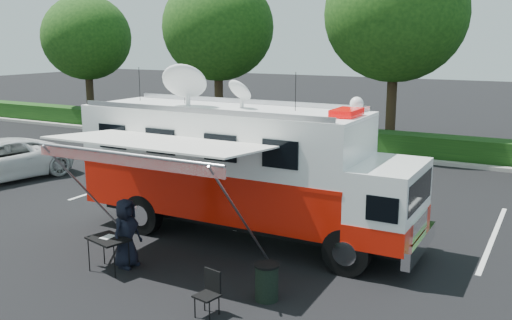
# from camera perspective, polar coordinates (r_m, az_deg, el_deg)

# --- Properties ---
(ground_plane) EXTENTS (120.00, 120.00, 0.00)m
(ground_plane) POSITION_cam_1_polar(r_m,az_deg,el_deg) (14.57, -0.95, -7.69)
(ground_plane) COLOR black
(ground_plane) RESTS_ON ground
(back_border) EXTENTS (60.00, 6.14, 8.87)m
(back_border) POSITION_cam_1_polar(r_m,az_deg,el_deg) (25.46, 16.17, 11.80)
(back_border) COLOR #9E998E
(back_border) RESTS_ON ground_plane
(stall_lines) EXTENTS (24.12, 5.50, 0.01)m
(stall_lines) POSITION_cam_1_polar(r_m,az_deg,el_deg) (17.32, 2.51, -4.45)
(stall_lines) COLOR silver
(stall_lines) RESTS_ON ground_plane
(command_truck) EXTENTS (8.65, 2.38, 4.15)m
(command_truck) POSITION_cam_1_polar(r_m,az_deg,el_deg) (14.10, -1.24, -0.83)
(command_truck) COLOR black
(command_truck) RESTS_ON ground_plane
(awning) EXTENTS (4.72, 2.45, 2.85)m
(awning) POSITION_cam_1_polar(r_m,az_deg,el_deg) (12.35, -10.12, 1.35)
(awning) COLOR silver
(awning) RESTS_ON ground_plane
(person) EXTENTS (0.51, 0.77, 1.54)m
(person) POSITION_cam_1_polar(r_m,az_deg,el_deg) (13.11, -12.68, -10.32)
(person) COLOR black
(person) RESTS_ON ground_plane
(folding_table) EXTENTS (1.00, 0.82, 0.75)m
(folding_table) POSITION_cam_1_polar(r_m,az_deg,el_deg) (12.72, -14.57, -7.75)
(folding_table) COLOR black
(folding_table) RESTS_ON ground_plane
(folding_chair) EXTENTS (0.46, 0.48, 0.83)m
(folding_chair) POSITION_cam_1_polar(r_m,az_deg,el_deg) (10.61, -4.66, -12.75)
(folding_chair) COLOR black
(folding_chair) RESTS_ON ground_plane
(trash_bin) EXTENTS (0.48, 0.48, 0.73)m
(trash_bin) POSITION_cam_1_polar(r_m,az_deg,el_deg) (11.15, 1.07, -12.08)
(trash_bin) COLOR black
(trash_bin) RESTS_ON ground_plane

